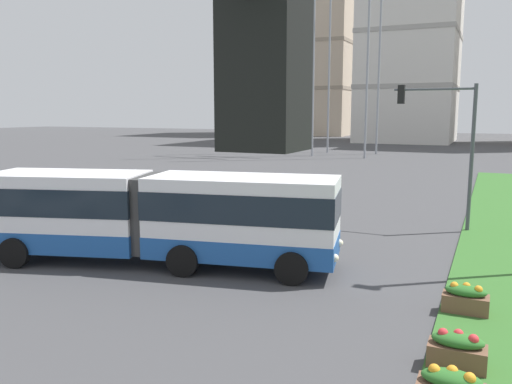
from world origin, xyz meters
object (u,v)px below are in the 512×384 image
(flower_planter_4, at_px, (466,298))
(flower_planter_3, at_px, (457,350))
(traffic_light_far_right, at_px, (447,132))
(apartment_tower_west, at_px, (311,25))
(articulated_bus, at_px, (159,215))

(flower_planter_4, bearing_deg, flower_planter_3, -90.00)
(flower_planter_4, bearing_deg, traffic_light_far_right, 98.33)
(flower_planter_4, relative_size, apartment_tower_west, 0.02)
(flower_planter_3, distance_m, traffic_light_far_right, 13.54)
(articulated_bus, height_order, flower_planter_4, articulated_bus)
(flower_planter_3, height_order, flower_planter_4, same)
(articulated_bus, distance_m, flower_planter_4, 9.62)
(flower_planter_3, bearing_deg, articulated_bus, 159.13)
(flower_planter_3, xyz_separation_m, apartment_tower_west, (-37.53, 101.22, 23.11))
(articulated_bus, distance_m, apartment_tower_west, 103.85)
(traffic_light_far_right, height_order, apartment_tower_west, apartment_tower_west)
(articulated_bus, bearing_deg, flower_planter_3, -20.87)
(flower_planter_3, height_order, apartment_tower_west, apartment_tower_west)
(apartment_tower_west, bearing_deg, traffic_light_far_right, -67.76)
(flower_planter_3, bearing_deg, apartment_tower_west, 110.35)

